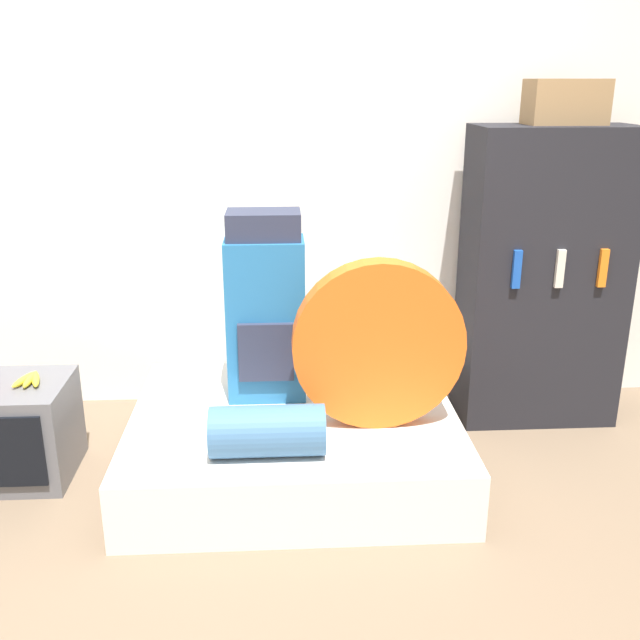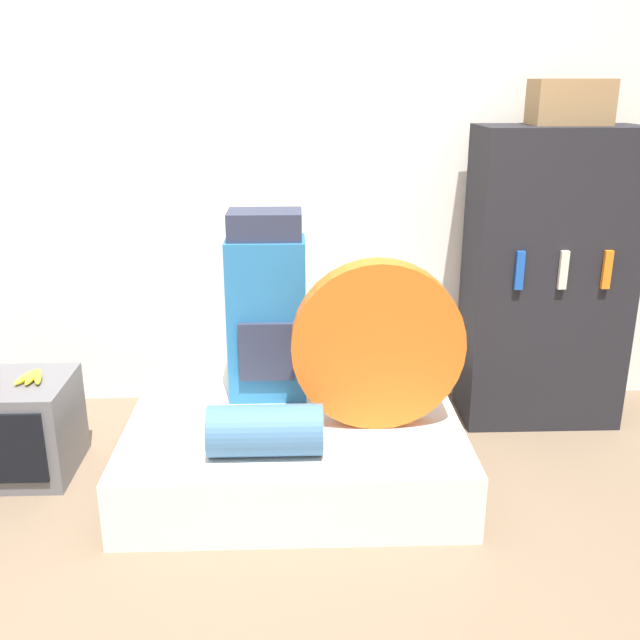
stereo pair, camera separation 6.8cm
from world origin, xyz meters
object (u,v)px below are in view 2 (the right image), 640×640
Objects in this scene: bookshelf at (546,280)px; tent_bag at (378,345)px; backpack at (267,309)px; television at (19,427)px; cardboard_box at (570,102)px; sleeping_roll at (265,430)px.

tent_bag is at bearing -145.46° from bookshelf.
backpack reaches higher than television.
cardboard_box is (2.65, 0.54, 1.44)m from television.
bookshelf reaches higher than television.
television is 0.32× the size of bookshelf.
tent_bag is 1.52× the size of television.
backpack is 1.20× the size of tent_bag.
tent_bag is 1.56m from cardboard_box.
tent_bag is 2.01× the size of cardboard_box.
sleeping_roll is 2.16m from cardboard_box.
cardboard_box is (1.48, 0.95, 1.26)m from sleeping_roll.
cardboard_box is (0.99, 0.69, 0.99)m from tent_bag.
tent_bag is 0.61m from sleeping_roll.
bookshelf is at bearing 12.25° from backpack.
cardboard_box reaches higher than bookshelf.
television is 1.33× the size of cardboard_box.
sleeping_roll is at bearing -147.38° from cardboard_box.
sleeping_roll reaches higher than television.
cardboard_box is at bearing 37.51° from bookshelf.
sleeping_roll is 0.30× the size of bookshelf.
backpack reaches higher than sleeping_roll.
backpack reaches higher than tent_bag.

